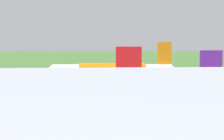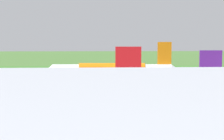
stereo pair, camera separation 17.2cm
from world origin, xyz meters
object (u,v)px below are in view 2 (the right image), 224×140
Objects in this scene: airliner_parked_mid at (35,98)px; traffic_cone_orange at (106,72)px; service_car_followme at (104,96)px; no_stopping_sign at (114,69)px; airliner_main at (113,70)px.

airliner_parked_mid is 93.37× the size of traffic_cone_orange.
no_stopping_sign reaches higher than service_car_followme.
airliner_main is 98.35× the size of traffic_cone_orange.
airliner_main is 1.05× the size of airliner_parked_mid.
traffic_cone_orange is (-18.64, -102.36, -3.82)m from airliner_parked_mid.
traffic_cone_orange is (1.51, -39.40, -4.08)m from airliner_main.
airliner_parked_mid is at bearing 79.68° from traffic_cone_orange.
service_car_followme is (-15.18, -21.27, -3.25)m from airliner_parked_mid.
airliner_parked_mid is 20.71× the size of no_stopping_sign.
traffic_cone_orange is at bearing -92.44° from service_car_followme.
service_car_followme is 84.60m from no_stopping_sign.
no_stopping_sign is (-3.08, -42.53, -2.88)m from airliner_main.
airliner_parked_mid is at bearing 54.48° from service_car_followme.
airliner_parked_mid reaches higher than service_car_followme.
service_car_followme is 81.16m from traffic_cone_orange.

